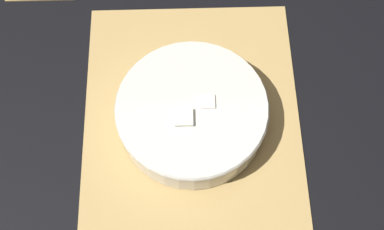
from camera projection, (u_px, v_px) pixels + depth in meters
ground_plane at (192, 122)px, 0.97m from camera, size 6.00×6.00×0.00m
bamboo_mat_center at (192, 122)px, 0.97m from camera, size 0.51×0.39×0.01m
fruit_salad_bowl at (193, 112)px, 0.94m from camera, size 0.27×0.27×0.07m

